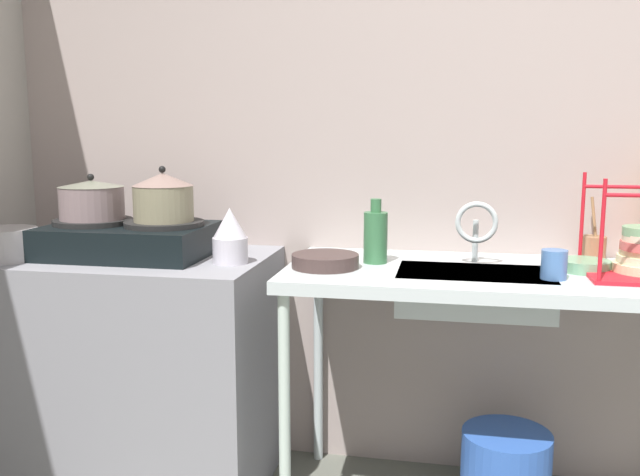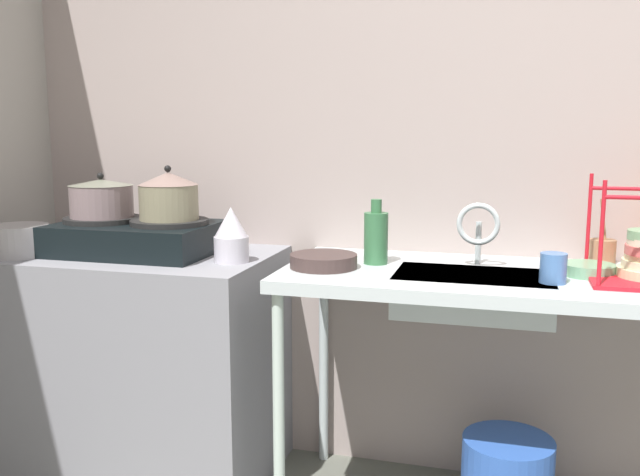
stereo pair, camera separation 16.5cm
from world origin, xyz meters
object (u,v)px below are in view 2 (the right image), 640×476
Objects in this scene: percolator at (231,235)px; small_bowl_on_drainboard at (588,270)px; stove at (136,236)px; sink_basin at (473,294)px; cup_by_rack at (553,268)px; bottle_by_sink at (376,237)px; pot_on_left_burner at (101,198)px; pot_on_right_burner at (169,196)px; frying_pan at (324,261)px; utensil_jar at (602,251)px; pot_beside_stove at (18,240)px; faucet at (478,227)px.

percolator reaches higher than small_bowl_on_drainboard.
percolator is at bearing -8.16° from stove.
sink_basin is 5.43× the size of cup_by_rack.
bottle_by_sink is (-0.55, 0.15, 0.05)m from cup_by_rack.
pot_on_left_burner is 1.09× the size of pot_on_right_burner.
pot_on_right_burner is at bearing 173.43° from frying_pan.
bottle_by_sink reaches higher than stove.
percolator is at bearing -175.29° from small_bowl_on_drainboard.
percolator reaches higher than cup_by_rack.
pot_on_right_burner reaches higher than bottle_by_sink.
pot_on_right_burner reaches higher than frying_pan.
pot_on_left_burner is 0.48× the size of sink_basin.
sink_basin is (1.06, -0.04, -0.27)m from pot_on_right_burner.
utensil_jar is at bearing 72.60° from small_bowl_on_drainboard.
utensil_jar is (1.73, 0.24, -0.15)m from pot_on_left_burner.
pot_on_right_burner is 1.09m from sink_basin.
pot_beside_stove is at bearing -170.98° from bottle_by_sink.
stove is 2.47× the size of pot_on_left_burner.
frying_pan is at bearing -172.67° from small_bowl_on_drainboard.
pot_on_right_burner is 0.29m from percolator.
frying_pan is at bearing -143.09° from bottle_by_sink.
sink_basin is 2.19× the size of frying_pan.
pot_on_right_burner is 0.96× the size of frying_pan.
small_bowl_on_drainboard is 0.74× the size of utensil_jar.
small_bowl_on_drainboard is at bearing 7.33° from frying_pan.
percolator is 0.88× the size of faucet.
pot_beside_stove is 1.58m from sink_basin.
pot_on_right_burner is 0.98× the size of bottle_by_sink.
cup_by_rack reaches higher than sink_basin.
pot_on_right_burner is at bearing -175.67° from faucet.
cup_by_rack is (1.02, -0.04, -0.05)m from percolator.
pot_on_right_burner is at bearing 0.00° from stove.
stove is 1.20m from sink_basin.
pot_on_right_burner reaches higher than faucet.
cup_by_rack is at bearing -14.83° from bottle_by_sink.
pot_on_right_burner is 2.39× the size of cup_by_rack.
stove is 2.62× the size of bottle_by_sink.
percolator is 0.33m from frying_pan.
sink_basin is 2.26× the size of faucet.
pot_on_right_burner reaches higher than small_bowl_on_drainboard.
percolator is at bearing 178.11° from frying_pan.
pot_beside_stove is 0.97× the size of frying_pan.
percolator is 2.12× the size of cup_by_rack.
cup_by_rack is at bearing -2.74° from frying_pan.
bottle_by_sink is at bearing 165.11° from sink_basin.
stove is at bearing 178.03° from sink_basin.
utensil_jar reaches higher than pot_beside_stove.
stove reaches higher than sink_basin.
pot_beside_stove is (-0.38, -0.15, -0.01)m from stove.
small_bowl_on_drainboard is at bearing 51.06° from cup_by_rack.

